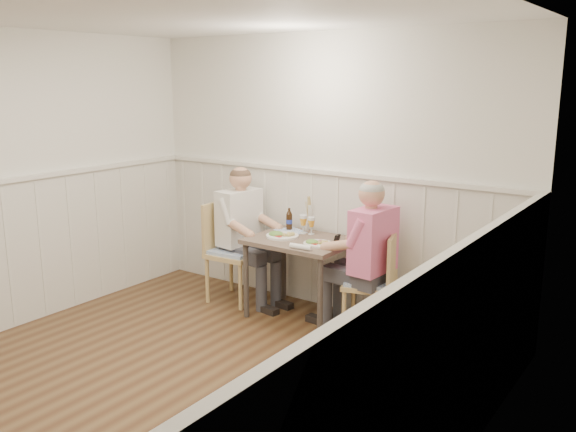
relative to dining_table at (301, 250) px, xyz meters
The scene contains 16 objects.
ground_plane 1.95m from the dining_table, 89.58° to the right, with size 4.50×4.50×0.00m, color #482C18.
room_shell 2.04m from the dining_table, 89.58° to the right, with size 4.04×4.54×2.60m.
wainscot 1.15m from the dining_table, 89.33° to the right, with size 4.00×4.49×1.34m.
dining_table is the anchor object (origin of this frame).
chair_right 0.76m from the dining_table, ahead, with size 0.52×0.52×0.90m.
chair_left 0.84m from the dining_table, behind, with size 0.50×0.50×0.99m.
man_in_pink 0.69m from the dining_table, ahead, with size 0.66×0.46×1.38m.
diner_cream 0.74m from the dining_table, behind, with size 0.67×0.47×1.37m.
plate_man 0.27m from the dining_table, 20.82° to the right, with size 0.25×0.25×0.06m.
plate_diner 0.23m from the dining_table, 164.36° to the right, with size 0.30×0.30×0.08m.
beer_glass_a 0.29m from the dining_table, 92.49° to the left, with size 0.07×0.07×0.17m.
beer_glass_b 0.30m from the dining_table, 116.53° to the left, with size 0.07×0.07×0.18m.
beer_bottle 0.41m from the dining_table, 141.90° to the left, with size 0.06×0.06×0.21m.
rolled_napkin 0.37m from the dining_table, 55.97° to the right, with size 0.21×0.06×0.04m.
grass_vase 0.42m from the dining_table, 113.67° to the left, with size 0.04×0.04×0.36m.
gingham_mat 0.31m from the dining_table, 143.62° to the left, with size 0.34×0.31×0.01m.
Camera 1 is at (2.97, -2.62, 2.17)m, focal length 38.00 mm.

